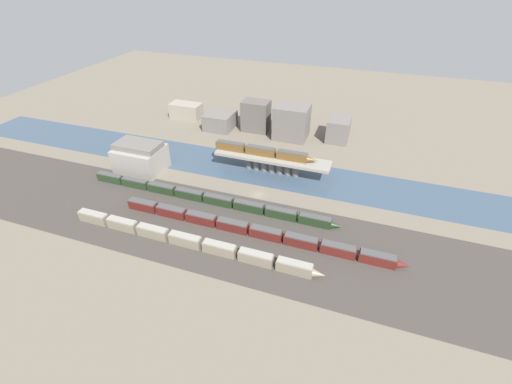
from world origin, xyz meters
TOP-DOWN VIEW (x-y plane):
  - ground_plane at (0.00, 0.00)m, footprint 400.00×400.00m
  - railbed_yard at (0.00, -24.00)m, footprint 280.00×42.00m
  - river_water at (0.00, 18.64)m, footprint 320.00×24.90m
  - bridge at (0.00, 18.64)m, footprint 50.18×9.38m
  - train_on_bridge at (-3.68, 18.64)m, footprint 45.42×2.99m
  - train_yard_near at (-12.13, -34.83)m, footprint 87.90×2.86m
  - train_yard_mid at (5.88, -23.00)m, footprint 98.94×3.05m
  - train_yard_far at (-17.19, -10.97)m, footprint 102.09×2.67m
  - warehouse_building at (-54.94, 2.02)m, footprint 19.71×15.51m
  - city_block_far_left at (-64.76, 60.96)m, footprint 17.81×9.40m
  - city_block_left at (-40.28, 54.25)m, footprint 14.61×15.86m
  - city_block_center at (-20.91, 57.99)m, footprint 14.12×9.87m
  - city_block_right at (-0.69, 55.22)m, footprint 16.82×14.46m
  - city_block_far_right at (22.69, 60.50)m, footprint 10.84×14.47m

SIDE VIEW (x-z plane):
  - ground_plane at x=0.00m, z-range 0.00..0.00m
  - river_water at x=0.00m, z-range 0.00..0.01m
  - railbed_yard at x=0.00m, z-range 0.00..0.01m
  - train_yard_far at x=-17.19m, z-range -0.03..3.63m
  - train_yard_mid at x=5.88m, z-range -0.03..3.72m
  - train_yard_near at x=-12.13m, z-range -0.03..3.95m
  - city_block_left at x=-40.28m, z-range 0.00..8.65m
  - city_block_far_left at x=-64.76m, z-range 0.00..8.68m
  - bridge at x=0.00m, z-range 1.61..9.15m
  - city_block_far_right at x=22.69m, z-range 0.00..11.42m
  - warehouse_building at x=-54.94m, z-range -0.32..12.63m
  - city_block_center at x=-20.91m, z-range 0.00..16.15m
  - city_block_right at x=-0.69m, z-range 0.00..17.16m
  - train_on_bridge at x=-3.68m, z-range 7.50..11.22m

